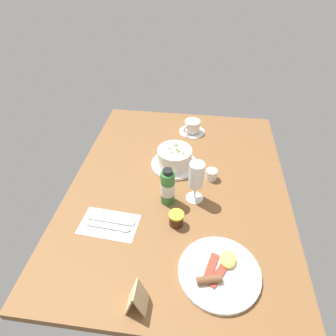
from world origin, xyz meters
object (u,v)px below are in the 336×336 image
porridge_bowl (175,158)px  breakfast_plate (219,272)px  creamer_jug (212,174)px  sauce_bottle_green (168,187)px  menu_card (136,297)px  coffee_cup (192,127)px  wine_glass (196,177)px  cutlery_setting (110,224)px  jam_jar (176,219)px

porridge_bowl → breakfast_plate: bearing=21.5°
creamer_jug → sauce_bottle_green: size_ratio=0.36×
creamer_jug → menu_card: (52.96, -18.95, 2.25)cm
sauce_bottle_green → coffee_cup: bearing=172.9°
creamer_jug → coffee_cup: bearing=-163.0°
wine_glass → sauce_bottle_green: wine_glass is taller
porridge_bowl → breakfast_plate: porridge_bowl is taller
menu_card → coffee_cup: bearing=174.0°
cutlery_setting → creamer_jug: 43.78cm
porridge_bowl → menu_card: 59.16cm
jam_jar → breakfast_plate: (16.45, 14.47, -1.69)cm
porridge_bowl → coffee_cup: 27.10cm
jam_jar → porridge_bowl: bearing=-172.5°
coffee_cup → breakfast_plate: bearing=9.9°
cutlery_setting → breakfast_plate: 38.98cm
cutlery_setting → breakfast_plate: breakfast_plate is taller
porridge_bowl → menu_card: bearing=-3.2°
porridge_bowl → wine_glass: bearing=28.3°
jam_jar → sauce_bottle_green: 11.86cm
breakfast_plate → porridge_bowl: bearing=-158.5°
sauce_bottle_green → breakfast_plate: bearing=35.1°
porridge_bowl → creamer_jug: 16.86cm
wine_glass → menu_card: wine_glass is taller
porridge_bowl → menu_card: size_ratio=2.15×
wine_glass → jam_jar: wine_glass is taller
porridge_bowl → cutlery_setting: bearing=-28.2°
coffee_cup → sauce_bottle_green: size_ratio=0.82×
creamer_jug → jam_jar: jam_jar is taller
sauce_bottle_green → creamer_jug: bearing=132.1°
menu_card → cutlery_setting: bearing=-149.5°
coffee_cup → breakfast_plate: coffee_cup is taller
coffee_cup → wine_glass: (44.17, 3.88, 7.94)cm
coffee_cup → menu_card: size_ratio=1.38×
wine_glass → breakfast_plate: 32.22cm
sauce_bottle_green → breakfast_plate: (26.60, 18.72, -6.11)cm
creamer_jug → porridge_bowl: bearing=-111.4°
cutlery_setting → coffee_cup: size_ratio=1.63×
wine_glass → breakfast_plate: (29.31, 8.99, -9.90)cm
wine_glass → breakfast_plate: bearing=17.0°
porridge_bowl → cutlery_setting: porridge_bowl is taller
sauce_bottle_green → porridge_bowl: bearing=179.4°
porridge_bowl → wine_glass: (17.69, 9.52, 6.60)cm
coffee_cup → sauce_bottle_green: sauce_bottle_green is taller
cutlery_setting → sauce_bottle_green: sauce_bottle_green is taller
breakfast_plate → wine_glass: bearing=-163.0°
coffee_cup → creamer_jug: 34.07cm
jam_jar → menu_card: size_ratio=0.57×
creamer_jug → sauce_bottle_green: sauce_bottle_green is taller
breakfast_plate → jam_jar: bearing=-138.7°
porridge_bowl → cutlery_setting: 38.65cm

